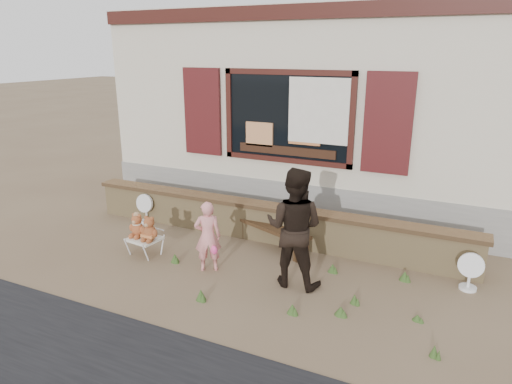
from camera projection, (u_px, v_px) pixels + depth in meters
The scene contains 12 objects.
ground at pixel (240, 262), 7.25m from camera, with size 80.00×80.00×0.00m, color brown.
shopfront at pixel (327, 105), 10.53m from camera, with size 8.04×5.13×4.00m.
brick_wall at pixel (266, 222), 8.01m from camera, with size 7.10×0.36×0.67m.
bench at pixel (273, 232), 7.72m from camera, with size 1.50×0.85×0.38m.
folding_chair at pixel (145, 239), 7.44m from camera, with size 0.54×0.49×0.30m.
teddy_bear_left at pixel (137, 225), 7.44m from camera, with size 0.29×0.26×0.40m, color brown, non-canonical shape.
teddy_bear_right at pixel (150, 228), 7.30m from camera, with size 0.30×0.26×0.41m, color brown, non-canonical shape.
child at pixel (208, 236), 6.84m from camera, with size 0.40×0.26×1.10m, color pink.
adult at pixel (294, 227), 6.35m from camera, with size 0.84×0.65×1.72m, color black.
fan_left at pixel (146, 208), 8.84m from camera, with size 0.36×0.25×0.58m.
fan_right at pixel (470, 271), 6.34m from camera, with size 0.35×0.24×0.56m.
grass_tufts at pixel (296, 283), 6.47m from camera, with size 4.05×1.88×0.16m.
Camera 1 is at (3.01, -5.86, 3.23)m, focal length 32.00 mm.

